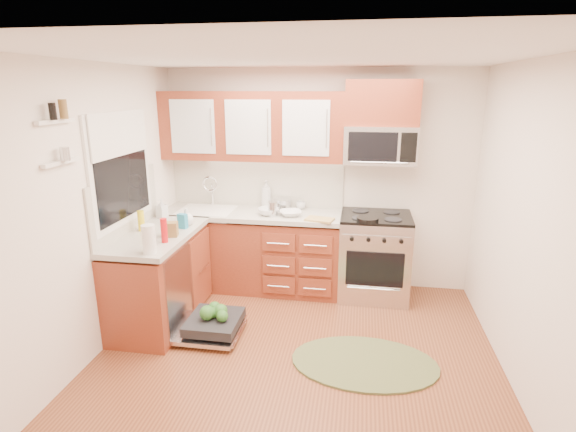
% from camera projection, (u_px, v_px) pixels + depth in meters
% --- Properties ---
extents(floor, '(3.50, 3.50, 0.00)m').
position_uv_depth(floor, '(295.00, 361.00, 3.89)').
color(floor, '#5F2F1B').
rests_on(floor, ground).
extents(ceiling, '(3.50, 3.50, 0.00)m').
position_uv_depth(ceiling, '(296.00, 57.00, 3.20)').
color(ceiling, white).
rests_on(ceiling, ground).
extents(wall_back, '(3.50, 0.04, 2.50)m').
position_uv_depth(wall_back, '(318.00, 180.00, 5.21)').
color(wall_back, silver).
rests_on(wall_back, ground).
extents(wall_front, '(3.50, 0.04, 2.50)m').
position_uv_depth(wall_front, '(235.00, 344.00, 1.89)').
color(wall_front, silver).
rests_on(wall_front, ground).
extents(wall_left, '(0.04, 3.50, 2.50)m').
position_uv_depth(wall_left, '(93.00, 214.00, 3.82)').
color(wall_left, silver).
rests_on(wall_left, ground).
extents(wall_right, '(0.04, 3.50, 2.50)m').
position_uv_depth(wall_right, '(533.00, 235.00, 3.27)').
color(wall_right, silver).
rests_on(wall_right, ground).
extents(base_cabinet_back, '(2.05, 0.60, 0.85)m').
position_uv_depth(base_cabinet_back, '(252.00, 252.00, 5.26)').
color(base_cabinet_back, maroon).
rests_on(base_cabinet_back, ground).
extents(base_cabinet_left, '(0.60, 1.25, 0.85)m').
position_uv_depth(base_cabinet_left, '(160.00, 280.00, 4.50)').
color(base_cabinet_left, maroon).
rests_on(base_cabinet_left, ground).
extents(countertop_back, '(2.07, 0.64, 0.05)m').
position_uv_depth(countertop_back, '(251.00, 214.00, 5.12)').
color(countertop_back, '#BBB8AB').
rests_on(countertop_back, base_cabinet_back).
extents(countertop_left, '(0.64, 1.27, 0.05)m').
position_uv_depth(countertop_left, '(157.00, 236.00, 4.37)').
color(countertop_left, '#BBB8AB').
rests_on(countertop_left, base_cabinet_left).
extents(backsplash_back, '(2.05, 0.02, 0.57)m').
position_uv_depth(backsplash_back, '(256.00, 182.00, 5.32)').
color(backsplash_back, beige).
rests_on(backsplash_back, ground).
extents(backsplash_left, '(0.02, 1.25, 0.57)m').
position_uv_depth(backsplash_left, '(126.00, 204.00, 4.33)').
color(backsplash_left, beige).
rests_on(backsplash_left, ground).
extents(upper_cabinets, '(2.05, 0.35, 0.75)m').
position_uv_depth(upper_cabinets, '(252.00, 126.00, 4.98)').
color(upper_cabinets, maroon).
rests_on(upper_cabinets, ground).
extents(cabinet_over_mw, '(0.76, 0.35, 0.47)m').
position_uv_depth(cabinet_over_mw, '(382.00, 103.00, 4.69)').
color(cabinet_over_mw, maroon).
rests_on(cabinet_over_mw, ground).
extents(range, '(0.76, 0.64, 0.95)m').
position_uv_depth(range, '(374.00, 256.00, 5.01)').
color(range, silver).
rests_on(range, ground).
extents(microwave, '(0.76, 0.38, 0.40)m').
position_uv_depth(microwave, '(380.00, 145.00, 4.79)').
color(microwave, silver).
rests_on(microwave, ground).
extents(sink, '(0.62, 0.50, 0.26)m').
position_uv_depth(sink, '(207.00, 221.00, 5.21)').
color(sink, white).
rests_on(sink, ground).
extents(dishwasher, '(0.70, 0.60, 0.20)m').
position_uv_depth(dishwasher, '(211.00, 326.00, 4.28)').
color(dishwasher, silver).
rests_on(dishwasher, ground).
extents(window, '(0.03, 1.05, 1.05)m').
position_uv_depth(window, '(121.00, 169.00, 4.21)').
color(window, white).
rests_on(window, ground).
extents(window_blind, '(0.02, 0.96, 0.40)m').
position_uv_depth(window_blind, '(120.00, 134.00, 4.11)').
color(window_blind, white).
rests_on(window_blind, ground).
extents(shelf_upper, '(0.04, 0.40, 0.03)m').
position_uv_depth(shelf_upper, '(55.00, 121.00, 3.26)').
color(shelf_upper, white).
rests_on(shelf_upper, ground).
extents(shelf_lower, '(0.04, 0.40, 0.03)m').
position_uv_depth(shelf_lower, '(61.00, 162.00, 3.35)').
color(shelf_lower, white).
rests_on(shelf_lower, ground).
extents(rug, '(1.32, 0.93, 0.02)m').
position_uv_depth(rug, '(364.00, 363.00, 3.86)').
color(rug, '#535F36').
rests_on(rug, ground).
extents(skillet, '(0.27, 0.27, 0.04)m').
position_uv_depth(skillet, '(368.00, 219.00, 4.65)').
color(skillet, black).
rests_on(skillet, range).
extents(stock_pot, '(0.26, 0.26, 0.12)m').
position_uv_depth(stock_pot, '(282.00, 204.00, 5.20)').
color(stock_pot, silver).
rests_on(stock_pot, countertop_back).
extents(cutting_board, '(0.33, 0.25, 0.02)m').
position_uv_depth(cutting_board, '(319.00, 219.00, 4.78)').
color(cutting_board, tan).
rests_on(cutting_board, countertop_back).
extents(canister, '(0.13, 0.13, 0.17)m').
position_uv_depth(canister, '(273.00, 209.00, 4.91)').
color(canister, silver).
rests_on(canister, countertop_back).
extents(paper_towel_roll, '(0.14, 0.14, 0.25)m').
position_uv_depth(paper_towel_roll, '(149.00, 239.00, 3.80)').
color(paper_towel_roll, white).
rests_on(paper_towel_roll, countertop_left).
extents(mustard_bottle, '(0.08, 0.08, 0.20)m').
position_uv_depth(mustard_bottle, '(141.00, 221.00, 4.41)').
color(mustard_bottle, yellow).
rests_on(mustard_bottle, countertop_left).
extents(red_bottle, '(0.06, 0.06, 0.23)m').
position_uv_depth(red_bottle, '(164.00, 230.00, 4.07)').
color(red_bottle, red).
rests_on(red_bottle, countertop_left).
extents(wooden_box, '(0.16, 0.13, 0.14)m').
position_uv_depth(wooden_box, '(170.00, 229.00, 4.25)').
color(wooden_box, brown).
rests_on(wooden_box, countertop_left).
extents(blue_carton, '(0.10, 0.08, 0.15)m').
position_uv_depth(blue_carton, '(183.00, 221.00, 4.49)').
color(blue_carton, teal).
rests_on(blue_carton, countertop_left).
extents(bowl_a, '(0.30, 0.30, 0.06)m').
position_uv_depth(bowl_a, '(291.00, 213.00, 4.94)').
color(bowl_a, '#999999').
rests_on(bowl_a, countertop_back).
extents(bowl_b, '(0.30, 0.30, 0.08)m').
position_uv_depth(bowl_b, '(269.00, 212.00, 4.98)').
color(bowl_b, '#999999').
rests_on(bowl_b, countertop_back).
extents(cup, '(0.13, 0.13, 0.09)m').
position_uv_depth(cup, '(301.00, 205.00, 5.22)').
color(cup, '#999999').
rests_on(cup, countertop_back).
extents(soap_bottle_a, '(0.14, 0.14, 0.32)m').
position_uv_depth(soap_bottle_a, '(266.00, 194.00, 5.28)').
color(soap_bottle_a, '#999999').
rests_on(soap_bottle_a, countertop_back).
extents(soap_bottle_b, '(0.12, 0.13, 0.21)m').
position_uv_depth(soap_bottle_b, '(162.00, 208.00, 4.86)').
color(soap_bottle_b, '#999999').
rests_on(soap_bottle_b, countertop_left).
extents(soap_bottle_c, '(0.16, 0.16, 0.18)m').
position_uv_depth(soap_bottle_c, '(186.00, 217.00, 4.59)').
color(soap_bottle_c, '#999999').
rests_on(soap_bottle_c, countertop_left).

